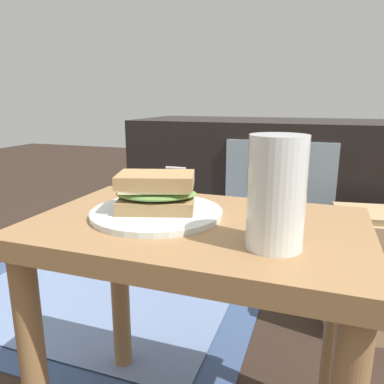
# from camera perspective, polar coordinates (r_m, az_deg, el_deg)

# --- Properties ---
(side_table) EXTENTS (0.56, 0.36, 0.46)m
(side_table) POSITION_cam_1_polar(r_m,az_deg,el_deg) (0.67, 0.72, -11.87)
(side_table) COLOR olive
(side_table) RESTS_ON ground
(tv_cabinet) EXTENTS (0.96, 0.46, 0.58)m
(tv_cabinet) POSITION_cam_1_polar(r_m,az_deg,el_deg) (1.58, 9.62, 0.31)
(tv_cabinet) COLOR black
(tv_cabinet) RESTS_ON ground
(area_rug) EXTENTS (1.07, 0.80, 0.01)m
(area_rug) POSITION_cam_1_polar(r_m,az_deg,el_deg) (1.37, -13.91, -15.09)
(area_rug) COLOR #384C72
(area_rug) RESTS_ON ground
(plate) EXTENTS (0.23, 0.23, 0.01)m
(plate) POSITION_cam_1_polar(r_m,az_deg,el_deg) (0.66, -5.43, -3.17)
(plate) COLOR silver
(plate) RESTS_ON side_table
(sandwich_front) EXTENTS (0.16, 0.13, 0.07)m
(sandwich_front) POSITION_cam_1_polar(r_m,az_deg,el_deg) (0.65, -5.51, -0.00)
(sandwich_front) COLOR #9E7A4C
(sandwich_front) RESTS_ON plate
(beer_glass) EXTENTS (0.08, 0.08, 0.16)m
(beer_glass) POSITION_cam_1_polar(r_m,az_deg,el_deg) (0.51, 12.79, -0.52)
(beer_glass) COLOR silver
(beer_glass) RESTS_ON side_table
(paper_bag) EXTENTS (0.22, 0.20, 0.36)m
(paper_bag) POSITION_cam_1_polar(r_m,az_deg,el_deg) (1.20, 25.05, -11.09)
(paper_bag) COLOR tan
(paper_bag) RESTS_ON ground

